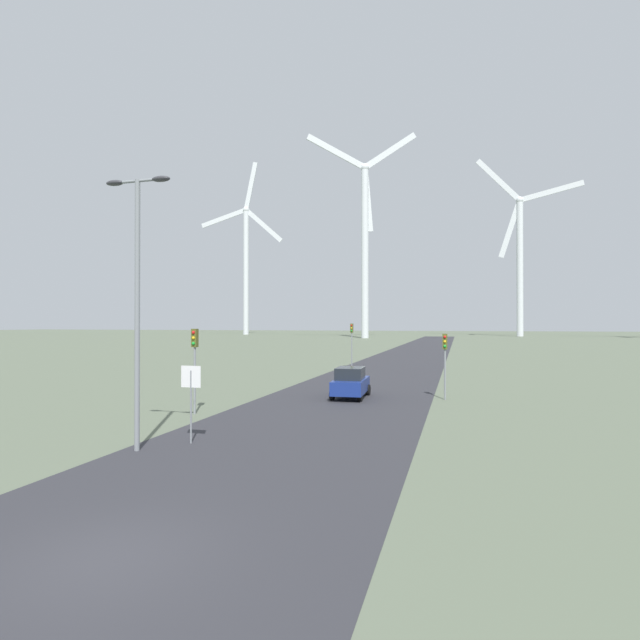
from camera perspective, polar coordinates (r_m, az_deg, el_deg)
ground_plane at (r=11.26m, az=-23.23°, el=-23.65°), size 600.00×600.00×0.00m
road_surface at (r=56.62m, az=9.02°, el=-4.91°), size 10.00×240.00×0.01m
streetlamp at (r=18.65m, az=-20.15°, el=4.31°), size 2.57×0.32×9.56m
stop_sign_near at (r=19.28m, az=-14.53°, el=-7.65°), size 0.81×0.07×2.88m
traffic_light_post_near_left at (r=25.27m, az=-14.14°, el=-3.53°), size 0.28×0.33×4.19m
traffic_light_post_near_right at (r=30.07m, az=14.09°, el=-3.50°), size 0.28×0.34×3.85m
traffic_light_post_mid_left at (r=49.29m, az=3.65°, el=-1.81°), size 0.28×0.33×4.45m
car_approaching at (r=30.16m, az=3.52°, el=-7.14°), size 2.02×4.19×1.83m
wind_turbine_far_left at (r=206.09m, az=-8.45°, el=6.97°), size 33.70×5.51×70.04m
wind_turbine_left at (r=154.46m, az=5.16°, el=9.70°), size 31.25×15.78×63.89m
wind_turbine_center at (r=187.65m, az=21.87°, el=7.21°), size 34.80×2.60×63.01m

